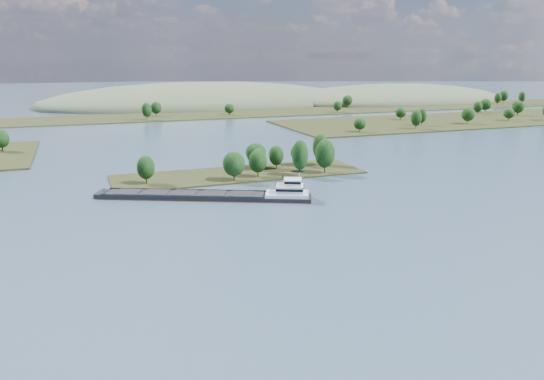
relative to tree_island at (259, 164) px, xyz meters
name	(u,v)px	position (x,y,z in m)	size (l,w,h in m)	color
ground	(298,216)	(-7.85, -58.56, -4.24)	(1800.00, 1800.00, 0.00)	#36495E
tree_island	(259,164)	(0.00, 0.00, 0.00)	(100.00, 30.66, 15.44)	black
right_bank	(488,118)	(224.35, 121.21, -3.24)	(320.00, 90.00, 14.30)	black
back_shoreline	(168,116)	(0.17, 221.16, -3.63)	(900.00, 60.00, 14.30)	black
hill_east	(394,101)	(252.15, 291.44, -4.24)	(260.00, 140.00, 36.00)	#47553A
hill_west	(204,104)	(52.15, 321.44, -4.24)	(320.00, 160.00, 44.00)	#47553A
cargo_barge	(219,195)	(-25.04, -31.11, -3.01)	(69.63, 37.60, 9.81)	black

